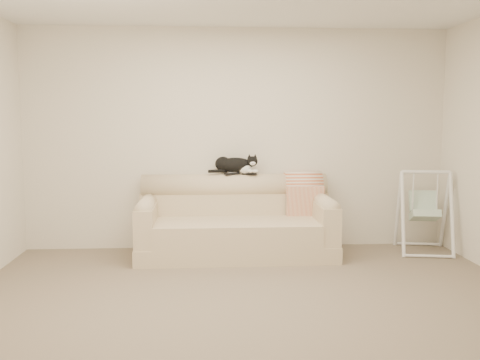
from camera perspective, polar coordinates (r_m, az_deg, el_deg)
The scene contains 8 objects.
ground_plane at distance 4.63m, azimuth 1.27°, elevation -12.95°, with size 5.00×5.00×0.00m, color #706351.
room_shell at distance 4.36m, azimuth 1.32°, elevation 6.29°, with size 5.04×4.04×2.60m.
sofa at distance 6.09m, azimuth -0.45°, elevation -4.74°, with size 2.20×0.93×0.90m.
remote_a at distance 6.22m, azimuth -0.86°, elevation 0.72°, with size 0.19×0.11×0.03m.
remote_b at distance 6.23m, azimuth 1.03°, elevation 0.70°, with size 0.18×0.10×0.02m.
tuxedo_cat at distance 6.25m, azimuth -0.53°, elevation 1.64°, with size 0.59×0.26×0.23m.
throw_blanket at distance 6.35m, azimuth 6.74°, elevation -0.89°, with size 0.43×0.38×0.58m.
baby_swing at distance 6.56m, azimuth 19.06°, elevation -3.15°, with size 0.68×0.71×0.96m.
Camera 1 is at (-0.39, -4.35, 1.56)m, focal length 40.00 mm.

